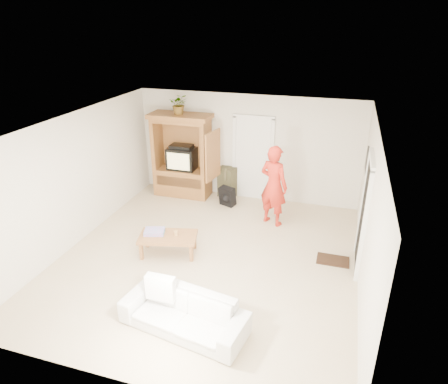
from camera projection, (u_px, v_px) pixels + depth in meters
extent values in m
plane|color=tan|center=(208.00, 258.00, 7.68)|extent=(6.00, 6.00, 0.00)
plane|color=white|center=(206.00, 125.00, 6.62)|extent=(6.00, 6.00, 0.00)
plane|color=silver|center=(247.00, 148.00, 9.77)|extent=(5.50, 0.00, 5.50)
plane|color=silver|center=(120.00, 302.00, 4.53)|extent=(5.50, 0.00, 5.50)
plane|color=silver|center=(76.00, 180.00, 7.88)|extent=(0.00, 6.00, 6.00)
plane|color=silver|center=(368.00, 217.00, 6.41)|extent=(0.00, 6.00, 6.00)
cube|color=#935D2D|center=(183.00, 181.00, 10.28)|extent=(1.40, 0.60, 0.70)
cube|color=#935D2D|center=(158.00, 144.00, 10.06)|extent=(0.10, 0.60, 1.20)
cube|color=#935D2D|center=(206.00, 148.00, 9.72)|extent=(0.10, 0.60, 1.20)
cube|color=#935D2D|center=(185.00, 143.00, 10.13)|extent=(1.40, 0.06, 1.20)
cube|color=#935D2D|center=(180.00, 120.00, 9.63)|extent=(1.40, 0.60, 0.10)
cube|color=#935D2D|center=(180.00, 116.00, 9.59)|extent=(1.52, 0.68, 0.10)
cube|color=#935D2D|center=(213.00, 156.00, 9.22)|extent=(0.16, 0.67, 1.15)
cube|color=black|center=(182.00, 158.00, 10.05)|extent=(0.70, 0.52, 0.55)
cube|color=tan|center=(178.00, 162.00, 9.81)|extent=(0.58, 0.02, 0.42)
cube|color=black|center=(181.00, 146.00, 9.89)|extent=(0.55, 0.35, 0.08)
cube|color=#996434|center=(178.00, 182.00, 9.99)|extent=(1.19, 0.03, 0.25)
cube|color=white|center=(253.00, 160.00, 9.82)|extent=(0.85, 0.05, 2.04)
cube|color=black|center=(364.00, 216.00, 7.06)|extent=(0.05, 0.90, 2.04)
cube|color=black|center=(367.00, 162.00, 7.96)|extent=(0.03, 0.60, 0.48)
cube|color=#382316|center=(333.00, 260.00, 7.58)|extent=(0.60, 0.40, 0.02)
imported|color=#4C7238|center=(179.00, 104.00, 9.45)|extent=(0.54, 0.51, 0.48)
imported|color=red|center=(274.00, 186.00, 8.61)|extent=(0.78, 0.66, 1.81)
imported|color=silver|center=(184.00, 313.00, 5.85)|extent=(1.98, 1.05, 0.55)
cube|color=#996434|center=(168.00, 237.00, 7.66)|extent=(1.20, 0.84, 0.06)
cube|color=#996434|center=(141.00, 252.00, 7.56)|extent=(0.07, 0.07, 0.35)
cube|color=#996434|center=(147.00, 239.00, 7.98)|extent=(0.07, 0.07, 0.35)
cube|color=#996434|center=(191.00, 253.00, 7.51)|extent=(0.07, 0.07, 0.35)
cube|color=#996434|center=(194.00, 241.00, 7.93)|extent=(0.07, 0.07, 0.35)
cube|color=#DD49A3|center=(154.00, 232.00, 7.71)|extent=(0.44, 0.38, 0.08)
cylinder|color=tan|center=(176.00, 233.00, 7.63)|extent=(0.08, 0.08, 0.10)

